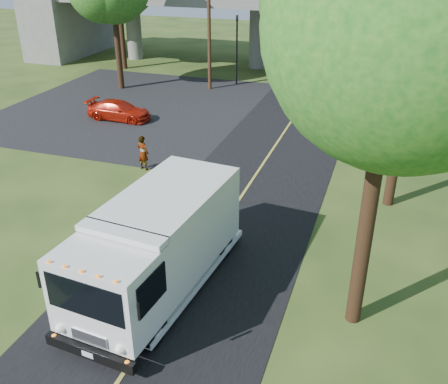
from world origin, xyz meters
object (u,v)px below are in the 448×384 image
at_px(pedestrian, 143,153).
at_px(utility_pole, 209,27).
at_px(traffic_signal, 237,43).
at_px(tree_right_near, 408,12).
at_px(step_van, 158,243).
at_px(red_sedan, 119,110).

bearing_deg(pedestrian, utility_pole, -67.91).
distance_m(traffic_signal, tree_right_near, 28.31).
bearing_deg(step_van, tree_right_near, 8.07).
xyz_separation_m(traffic_signal, utility_pole, (-1.50, -2.00, 1.40)).
relative_size(tree_right_near, pedestrian, 6.70).
height_order(red_sedan, pedestrian, pedestrian).
height_order(traffic_signal, red_sedan, traffic_signal).
bearing_deg(traffic_signal, pedestrian, -88.20).
xyz_separation_m(tree_right_near, pedestrian, (-11.17, 8.06, -7.93)).
relative_size(step_van, red_sedan, 1.88).
height_order(traffic_signal, utility_pole, utility_pole).
bearing_deg(red_sedan, step_van, -146.57).
bearing_deg(traffic_signal, red_sedan, -112.58).
relative_size(utility_pole, pedestrian, 5.13).
relative_size(step_van, pedestrian, 4.41).
distance_m(red_sedan, pedestrian, 8.14).
relative_size(traffic_signal, red_sedan, 1.26).
relative_size(utility_pole, step_van, 1.16).
xyz_separation_m(utility_pole, tree_right_near, (13.21, -23.16, 4.21)).
height_order(step_van, red_sedan, step_van).
bearing_deg(tree_right_near, traffic_signal, 114.95).
xyz_separation_m(utility_pole, red_sedan, (-2.93, -8.66, -4.00)).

